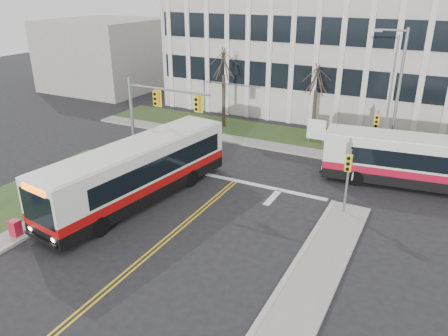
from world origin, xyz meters
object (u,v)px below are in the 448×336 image
Objects in this scene: streetlight at (396,90)px; bus_main at (138,173)px; directory_sign at (316,130)px; newspaper_box_red at (16,229)px; bus_cross at (422,163)px.

bus_main is at bearing -132.40° from streetlight.
streetlight is 4.60× the size of directory_sign.
streetlight is at bearing 51.28° from newspaper_box_red.
bus_cross is 23.41m from newspaper_box_red.
bus_cross reaches higher than newspaper_box_red.
bus_main is at bearing -63.72° from bus_cross.
bus_cross is (8.02, -4.81, 0.39)m from directory_sign.
bus_cross is at bearing -30.94° from directory_sign.
directory_sign is at bearing -128.14° from bus_cross.
bus_main is 6.97m from newspaper_box_red.
bus_main is 17.24m from bus_cross.
newspaper_box_red is at bearing -127.66° from streetlight.
directory_sign is at bearing 64.55° from newspaper_box_red.
directory_sign is 0.17× the size of bus_cross.
streetlight reaches higher than newspaper_box_red.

